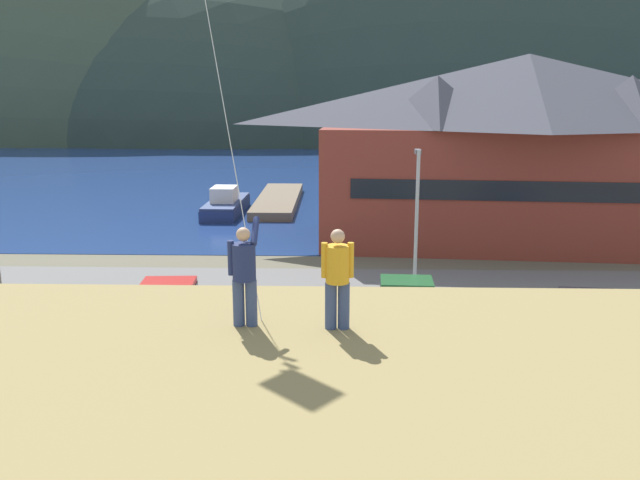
{
  "coord_description": "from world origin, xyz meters",
  "views": [
    {
      "loc": [
        1.61,
        -19.27,
        9.66
      ],
      "look_at": [
        0.8,
        9.0,
        3.06
      ],
      "focal_mm": 37.75,
      "sensor_mm": 36.0,
      "label": 1
    }
  ],
  "objects_px": {
    "wharf_dock": "(278,200)",
    "parked_car_back_row_left": "(342,354)",
    "harbor_lodge": "(524,145)",
    "parking_light_pole": "(417,213)",
    "person_kite_flyer": "(244,273)",
    "parked_car_front_row_red": "(587,315)",
    "parked_car_back_row_right": "(404,300)",
    "parked_car_mid_row_far": "(98,373)",
    "moored_boat_wharfside": "(226,205)",
    "person_companion": "(337,276)",
    "parked_car_corner_spot": "(167,302)"
  },
  "relations": [
    {
      "from": "wharf_dock",
      "to": "parked_car_back_row_left",
      "type": "bearing_deg",
      "value": -81.33
    },
    {
      "from": "harbor_lodge",
      "to": "parking_light_pole",
      "type": "distance_m",
      "value": 13.7
    },
    {
      "from": "person_kite_flyer",
      "to": "harbor_lodge",
      "type": "bearing_deg",
      "value": 67.03
    },
    {
      "from": "wharf_dock",
      "to": "person_kite_flyer",
      "type": "distance_m",
      "value": 43.51
    },
    {
      "from": "wharf_dock",
      "to": "parked_car_front_row_red",
      "type": "height_order",
      "value": "parked_car_front_row_red"
    },
    {
      "from": "parking_light_pole",
      "to": "parked_car_back_row_right",
      "type": "bearing_deg",
      "value": -102.88
    },
    {
      "from": "parked_car_back_row_left",
      "to": "harbor_lodge",
      "type": "bearing_deg",
      "value": 61.82
    },
    {
      "from": "parking_light_pole",
      "to": "parked_car_mid_row_far",
      "type": "bearing_deg",
      "value": -134.27
    },
    {
      "from": "moored_boat_wharfside",
      "to": "person_kite_flyer",
      "type": "height_order",
      "value": "person_kite_flyer"
    },
    {
      "from": "parked_car_back_row_left",
      "to": "person_companion",
      "type": "relative_size",
      "value": 2.49
    },
    {
      "from": "parked_car_corner_spot",
      "to": "person_companion",
      "type": "bearing_deg",
      "value": -64.87
    },
    {
      "from": "moored_boat_wharfside",
      "to": "parked_car_front_row_red",
      "type": "distance_m",
      "value": 31.01
    },
    {
      "from": "moored_boat_wharfside",
      "to": "parked_car_corner_spot",
      "type": "relative_size",
      "value": 1.81
    },
    {
      "from": "wharf_dock",
      "to": "parked_car_mid_row_far",
      "type": "relative_size",
      "value": 3.34
    },
    {
      "from": "harbor_lodge",
      "to": "parked_car_front_row_red",
      "type": "distance_m",
      "value": 17.26
    },
    {
      "from": "parked_car_back_row_right",
      "to": "parked_car_corner_spot",
      "type": "xyz_separation_m",
      "value": [
        -9.61,
        -0.52,
        0.0
      ]
    },
    {
      "from": "harbor_lodge",
      "to": "wharf_dock",
      "type": "height_order",
      "value": "harbor_lodge"
    },
    {
      "from": "harbor_lodge",
      "to": "person_kite_flyer",
      "type": "height_order",
      "value": "harbor_lodge"
    },
    {
      "from": "moored_boat_wharfside",
      "to": "parked_car_front_row_red",
      "type": "bearing_deg",
      "value": -54.4
    },
    {
      "from": "parked_car_corner_spot",
      "to": "person_companion",
      "type": "distance_m",
      "value": 17.2
    },
    {
      "from": "wharf_dock",
      "to": "parked_car_corner_spot",
      "type": "distance_m",
      "value": 28.35
    },
    {
      "from": "parked_car_back_row_left",
      "to": "parked_car_back_row_right",
      "type": "height_order",
      "value": "same"
    },
    {
      "from": "person_kite_flyer",
      "to": "parked_car_corner_spot",
      "type": "bearing_deg",
      "value": 109.99
    },
    {
      "from": "moored_boat_wharfside",
      "to": "parked_car_back_row_right",
      "type": "xyz_separation_m",
      "value": [
        11.22,
        -23.6,
        0.34
      ]
    },
    {
      "from": "harbor_lodge",
      "to": "parked_car_back_row_right",
      "type": "xyz_separation_m",
      "value": [
        -8.45,
        -14.83,
        -4.97
      ]
    },
    {
      "from": "parked_car_front_row_red",
      "to": "person_kite_flyer",
      "type": "height_order",
      "value": "person_kite_flyer"
    },
    {
      "from": "moored_boat_wharfside",
      "to": "person_companion",
      "type": "height_order",
      "value": "person_companion"
    },
    {
      "from": "wharf_dock",
      "to": "person_kite_flyer",
      "type": "height_order",
      "value": "person_kite_flyer"
    },
    {
      "from": "parked_car_back_row_right",
      "to": "person_kite_flyer",
      "type": "bearing_deg",
      "value": -105.72
    },
    {
      "from": "parked_car_mid_row_far",
      "to": "parked_car_back_row_right",
      "type": "height_order",
      "value": "same"
    },
    {
      "from": "parked_car_front_row_red",
      "to": "person_companion",
      "type": "height_order",
      "value": "person_companion"
    },
    {
      "from": "parked_car_mid_row_far",
      "to": "parked_car_back_row_right",
      "type": "relative_size",
      "value": 1.0
    },
    {
      "from": "wharf_dock",
      "to": "parked_car_mid_row_far",
      "type": "bearing_deg",
      "value": -93.77
    },
    {
      "from": "parked_car_back_row_left",
      "to": "parked_car_corner_spot",
      "type": "height_order",
      "value": "same"
    },
    {
      "from": "moored_boat_wharfside",
      "to": "person_companion",
      "type": "xyz_separation_m",
      "value": [
        8.54,
        -38.89,
        5.78
      ]
    },
    {
      "from": "parked_car_back_row_left",
      "to": "parking_light_pole",
      "type": "xyz_separation_m",
      "value": [
        3.37,
        9.32,
        2.92
      ]
    },
    {
      "from": "wharf_dock",
      "to": "parked_car_back_row_right",
      "type": "height_order",
      "value": "parked_car_back_row_right"
    },
    {
      "from": "parked_car_back_row_right",
      "to": "person_companion",
      "type": "distance_m",
      "value": 16.45
    },
    {
      "from": "wharf_dock",
      "to": "parked_car_back_row_right",
      "type": "distance_m",
      "value": 28.79
    },
    {
      "from": "parked_car_front_row_red",
      "to": "parked_car_back_row_right",
      "type": "height_order",
      "value": "same"
    },
    {
      "from": "moored_boat_wharfside",
      "to": "parked_car_back_row_left",
      "type": "distance_m",
      "value": 30.54
    },
    {
      "from": "parked_car_front_row_red",
      "to": "parked_car_back_row_right",
      "type": "bearing_deg",
      "value": 166.71
    },
    {
      "from": "parking_light_pole",
      "to": "person_kite_flyer",
      "type": "xyz_separation_m",
      "value": [
        -5.11,
        -18.83,
        2.53
      ]
    },
    {
      "from": "harbor_lodge",
      "to": "parked_car_corner_spot",
      "type": "bearing_deg",
      "value": -139.63
    },
    {
      "from": "parked_car_mid_row_far",
      "to": "parking_light_pole",
      "type": "relative_size",
      "value": 0.64
    },
    {
      "from": "parked_car_mid_row_far",
      "to": "parked_car_back_row_left",
      "type": "xyz_separation_m",
      "value": [
        7.41,
        1.74,
        0.0
      ]
    },
    {
      "from": "parked_car_back_row_left",
      "to": "parked_car_corner_spot",
      "type": "xyz_separation_m",
      "value": [
        -7.07,
        5.16,
        0.0
      ]
    },
    {
      "from": "parking_light_pole",
      "to": "person_kite_flyer",
      "type": "distance_m",
      "value": 19.67
    },
    {
      "from": "parked_car_back_row_left",
      "to": "person_companion",
      "type": "xyz_separation_m",
      "value": [
        -0.15,
        -9.61,
        5.43
      ]
    },
    {
      "from": "parking_light_pole",
      "to": "moored_boat_wharfside",
      "type": "bearing_deg",
      "value": 121.13
    }
  ]
}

